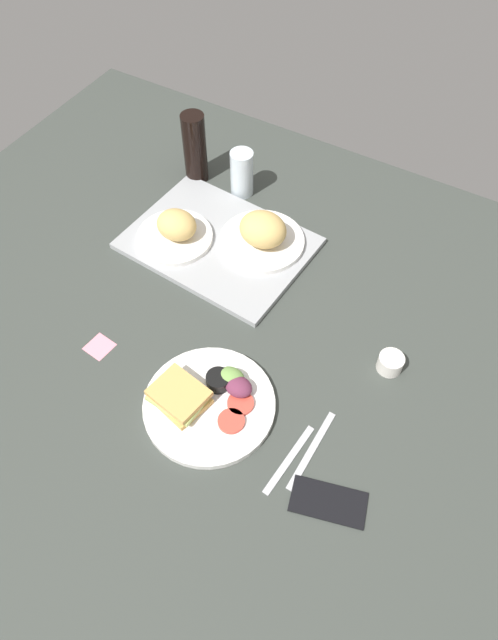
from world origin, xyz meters
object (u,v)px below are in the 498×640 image
Objects in this scene: knife at (312,450)px; cell_phone at (328,502)px; soda_bottle at (195,148)px; bread_plate_near at (176,230)px; drinking_glass at (242,173)px; fork at (289,459)px; plate_with_salad at (207,400)px; serving_tray at (218,243)px; bread_plate_far at (262,234)px; sticky_note at (99,347)px; espresso_cup at (390,363)px.

cell_phone reaches higher than knife.
bread_plate_near is at bearing -68.18° from soda_bottle.
soda_bottle is at bearing 122.45° from cell_phone.
drinking_glass is 79.73cm from fork.
plate_with_salad is 73.40cm from soda_bottle.
bread_plate_near is 0.97× the size of soda_bottle.
bread_plate_far is (10.30, 4.72, 4.45)cm from serving_tray.
cell_phone is (72.79, -66.03, -9.70)cm from soda_bottle.
bread_plate_far is 1.14× the size of knife.
bread_plate_far is 33.60cm from soda_bottle.
fork and knife have the same top height.
plate_with_salad is 20.86cm from fork.
bread_plate_near is 3.49× the size of sticky_note.
sticky_note is (-60.10, 6.06, -0.34)cm from cell_phone.
espresso_cup is 1.00× the size of sticky_note.
knife is at bearing 3.83° from plate_with_salad.
bread_plate_near is at bearing -154.07° from serving_tray.
soda_bottle is at bearing -175.94° from drinking_glass.
fork is 5.00cm from knife.
sticky_note is (-29.02, -0.16, -1.68)cm from plate_with_salad.
serving_tray is at bearing -45.48° from soda_bottle.
soda_bottle is 3.61× the size of espresso_cup.
soda_bottle reaches higher than espresso_cup.
fork is at bearing -106.85° from espresso_cup.
drinking_glass is (-15.43, 16.00, 1.36)cm from bread_plate_far.
fork is (-9.07, -29.96, -1.75)cm from espresso_cup.
plate_with_salad is at bearing 94.87° from knife.
soda_bottle is (-14.25, -1.01, 3.48)cm from drinking_glass.
espresso_cup is 64.99cm from sticky_note.
bread_plate_far reaches higher than fork.
drinking_glass is at bearing 133.97° from bread_plate_far.
bread_plate_far is 66.99cm from cell_phone.
drinking_glass reaches higher than serving_tray.
soda_bottle is 62.12cm from sticky_note.
plate_with_salad is at bearing -137.20° from espresso_cup.
drinking_glass is 0.78× the size of fork.
plate_with_salad is at bearing 0.32° from sticky_note.
plate_with_salad is 1.93× the size of cell_phone.
drinking_glass is at bearing 41.84° from knife.
plate_with_salad is at bearing -55.11° from soda_bottle.
bread_plate_far reaches higher than bread_plate_near.
plate_with_salad is at bearing -65.70° from drinking_glass.
bread_plate_near is 1.03× the size of knife.
serving_tray reaches higher than fork.
bread_plate_far is 48.37cm from sticky_note.
cell_phone is (58.54, -67.04, -6.21)cm from drinking_glass.
drinking_glass is at bearing 88.54° from sticky_note.
bread_plate_far is at bearing 25.26° from bread_plate_near.
bread_plate_far is 3.88× the size of sticky_note.
fork is (20.66, -2.42, -1.49)cm from plate_with_salad.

